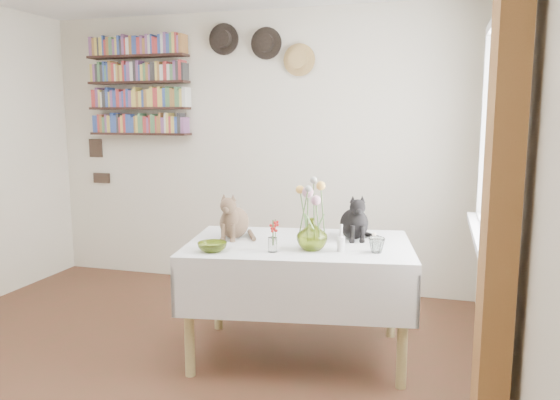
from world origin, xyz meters
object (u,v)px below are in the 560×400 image
(tabby_cat, at_px, (234,214))
(black_cat, at_px, (354,216))
(flower_vase, at_px, (312,234))
(bookshelf_unit, at_px, (139,87))
(dining_table, at_px, (299,271))

(tabby_cat, height_order, black_cat, tabby_cat)
(tabby_cat, bearing_deg, black_cat, 12.58)
(black_cat, xyz_separation_m, flower_vase, (-0.20, -0.38, -0.06))
(bookshelf_unit, bearing_deg, black_cat, -26.65)
(dining_table, relative_size, tabby_cat, 4.93)
(bookshelf_unit, bearing_deg, dining_table, -35.05)
(black_cat, bearing_deg, flower_vase, -136.25)
(black_cat, distance_m, flower_vase, 0.44)
(dining_table, distance_m, black_cat, 0.52)
(black_cat, height_order, bookshelf_unit, bookshelf_unit)
(dining_table, bearing_deg, tabby_cat, 176.04)
(tabby_cat, height_order, bookshelf_unit, bookshelf_unit)
(tabby_cat, bearing_deg, dining_table, -5.11)
(tabby_cat, bearing_deg, flower_vase, -19.74)
(tabby_cat, distance_m, flower_vase, 0.61)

